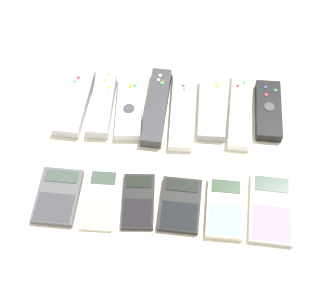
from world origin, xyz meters
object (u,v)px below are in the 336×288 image
Objects in this scene: remote_5 at (212,108)px; calculator_4 at (225,208)px; calculator_5 at (271,208)px; remote_3 at (157,107)px; calculator_2 at (138,201)px; remote_2 at (130,106)px; remote_7 at (268,110)px; calculator_1 at (101,199)px; remote_4 at (183,108)px; calculator_3 at (180,205)px; remote_0 at (75,101)px; remote_6 at (240,110)px; remote_1 at (103,103)px; calculator_0 at (58,196)px.

calculator_4 is at bearing -82.63° from remote_5.
calculator_4 is 0.85× the size of calculator_5.
remote_3 reaches higher than calculator_2.
remote_7 reaches higher than remote_2.
remote_2 and remote_5 have the same top height.
remote_5 is 0.32m from calculator_1.
remote_4 is at bearing 5.39° from remote_3.
remote_3 is 0.25m from remote_7.
remote_2 is 0.18m from remote_5.
calculator_3 is at bearing -0.82° from calculator_1.
calculator_3 is (0.06, -0.23, -0.01)m from remote_3.
remote_6 is (0.37, -0.00, -0.00)m from remote_0.
remote_1 is 0.43m from calculator_5.
calculator_3 is (-0.19, -0.24, -0.00)m from remote_7.
calculator_1 is 0.16m from calculator_3.
remote_5 is 0.80× the size of remote_6.
remote_3 is 0.12m from remote_5.
remote_4 is 1.85× the size of calculator_3.
remote_2 is 0.26m from calculator_0.
remote_2 is 0.12m from remote_4.
remote_0 is 0.19m from remote_3.
remote_3 reaches higher than calculator_0.
remote_0 is 0.41m from calculator_4.
remote_0 reaches higher than calculator_4.
calculator_4 reaches higher than calculator_2.
calculator_5 is (0.18, 0.00, -0.00)m from calculator_3.
remote_7 reaches higher than remote_6.
remote_3 is at bearing 124.82° from calculator_4.
calculator_4 is at bearing -50.59° from remote_2.
calculator_1 is at bearing -176.44° from calculator_5.
remote_0 is at bearing 93.09° from calculator_0.
remote_5 is at bearing 0.52° from remote_1.
calculator_4 reaches higher than calculator_3.
remote_0 is 1.51× the size of calculator_0.
remote_7 reaches higher than calculator_2.
calculator_2 is 0.94× the size of calculator_4.
remote_1 is 1.06× the size of remote_5.
calculator_0 is at bearing 177.06° from calculator_2.
remote_0 is 0.23m from calculator_0.
remote_0 reaches higher than remote_6.
calculator_3 is at bearing 1.23° from calculator_0.
remote_2 reaches higher than remote_6.
remote_5 is 0.25m from calculator_3.
calculator_2 is at bearing -82.79° from remote_2.
remote_1 is at bearing 131.04° from calculator_3.
remote_1 is at bearing 1.53° from remote_0.
remote_4 is 1.68× the size of calculator_4.
calculator_4 is (0.09, -0.24, -0.00)m from remote_4.
calculator_0 is (-0.37, -0.23, -0.00)m from remote_6.
calculator_5 is (0.19, -0.23, -0.00)m from remote_4.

